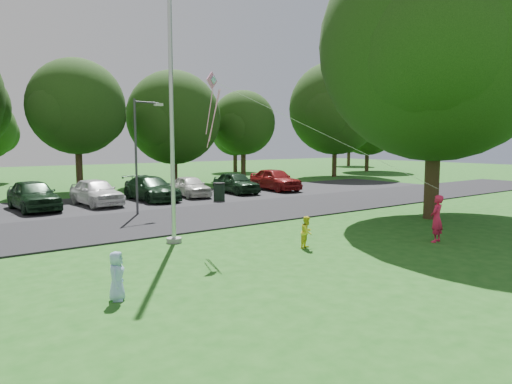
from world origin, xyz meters
TOP-DOWN VIEW (x-y plane):
  - ground at (0.00, 0.00)m, footprint 120.00×120.00m
  - park_road at (0.00, 9.00)m, footprint 60.00×6.00m
  - parking_strip at (0.00, 15.50)m, footprint 42.00×7.00m
  - flagpole at (-3.50, 5.00)m, footprint 0.50×0.50m
  - street_lamp at (-2.10, 11.12)m, footprint 1.47×0.32m
  - trash_can at (3.21, 13.00)m, footprint 0.67×0.67m
  - big_tree at (7.58, 2.68)m, footprint 10.34×9.85m
  - tree_row at (1.59, 24.23)m, footprint 64.35×11.94m
  - horizon_trees at (4.06, 33.88)m, footprint 77.46×7.20m
  - parked_cars at (-0.35, 15.47)m, footprint 20.11×5.16m
  - woman at (3.54, -0.09)m, footprint 0.64×0.48m
  - child_yellow at (-0.49, 1.83)m, footprint 0.60×0.54m
  - child_blue at (-6.94, 0.67)m, footprint 0.55×0.61m
  - kite at (-2.32, 3.92)m, footprint 6.34×4.41m

SIDE VIEW (x-z plane):
  - ground at x=0.00m, z-range 0.00..0.00m
  - park_road at x=0.00m, z-range 0.00..0.06m
  - parking_strip at x=0.00m, z-range 0.00..0.06m
  - child_yellow at x=-0.49m, z-range 0.00..1.01m
  - child_blue at x=-6.94m, z-range 0.00..1.05m
  - trash_can at x=3.21m, z-range 0.00..1.06m
  - parked_cars at x=-0.35m, z-range 0.01..1.50m
  - woman at x=3.54m, z-range 0.00..1.57m
  - street_lamp at x=-2.10m, z-range 0.53..5.74m
  - flagpole at x=-3.50m, z-range -0.83..9.17m
  - horizon_trees at x=4.06m, z-range 0.79..7.81m
  - kite at x=-2.32m, z-range 2.82..6.55m
  - tree_row at x=1.59m, z-range 0.27..11.15m
  - big_tree at x=7.58m, z-range 0.97..13.30m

